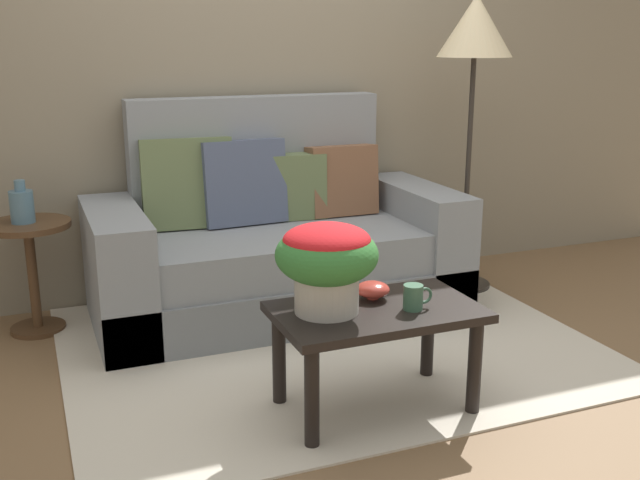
% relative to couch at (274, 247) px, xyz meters
% --- Properties ---
extents(ground_plane, '(14.00, 14.00, 0.00)m').
position_rel_couch_xyz_m(ground_plane, '(0.07, -0.76, -0.35)').
color(ground_plane, brown).
extents(wall_back, '(6.40, 0.12, 2.72)m').
position_rel_couch_xyz_m(wall_back, '(0.07, 0.48, 1.01)').
color(wall_back, gray).
rests_on(wall_back, ground).
extents(area_rug, '(2.49, 2.00, 0.01)m').
position_rel_couch_xyz_m(area_rug, '(0.07, -0.60, -0.35)').
color(area_rug, beige).
rests_on(area_rug, ground).
extents(couch, '(1.96, 0.91, 1.14)m').
position_rel_couch_xyz_m(couch, '(0.00, 0.00, 0.00)').
color(couch, slate).
rests_on(couch, ground).
extents(coffee_table, '(0.81, 0.49, 0.44)m').
position_rel_couch_xyz_m(coffee_table, '(0.01, -1.26, 0.01)').
color(coffee_table, black).
rests_on(coffee_table, ground).
extents(side_table, '(0.42, 0.42, 0.58)m').
position_rel_couch_xyz_m(side_table, '(-1.24, 0.13, 0.05)').
color(side_table, '#4C331E').
rests_on(side_table, ground).
extents(floor_lamp, '(0.42, 0.42, 1.69)m').
position_rel_couch_xyz_m(floor_lamp, '(1.17, -0.08, 1.08)').
color(floor_lamp, '#2D2823').
rests_on(floor_lamp, ground).
extents(potted_plant, '(0.40, 0.40, 0.35)m').
position_rel_couch_xyz_m(potted_plant, '(-0.19, -1.23, 0.30)').
color(potted_plant, '#B7B2A8').
rests_on(potted_plant, coffee_table).
extents(coffee_mug, '(0.12, 0.08, 0.10)m').
position_rel_couch_xyz_m(coffee_mug, '(0.13, -1.33, 0.13)').
color(coffee_mug, '#3D664C').
rests_on(coffee_mug, coffee_table).
extents(snack_bowl, '(0.14, 0.14, 0.07)m').
position_rel_couch_xyz_m(snack_bowl, '(0.04, -1.16, 0.12)').
color(snack_bowl, '#B2382D').
rests_on(snack_bowl, coffee_table).
extents(table_vase, '(0.11, 0.11, 0.21)m').
position_rel_couch_xyz_m(table_vase, '(-1.26, 0.13, 0.31)').
color(table_vase, slate).
rests_on(table_vase, side_table).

